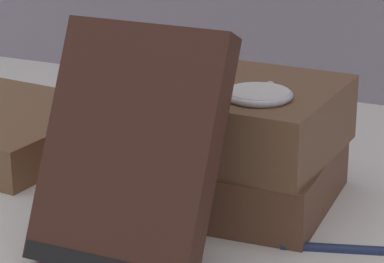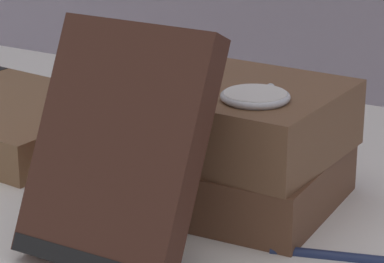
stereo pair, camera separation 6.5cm
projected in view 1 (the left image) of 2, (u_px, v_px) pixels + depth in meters
ground_plane at (152, 222)px, 0.67m from camera, size 3.00×3.00×0.00m
book_flat_bottom at (197, 169)px, 0.72m from camera, size 0.21×0.15×0.04m
book_flat_top at (209, 112)px, 0.70m from camera, size 0.19×0.14×0.05m
book_leaning_front at (129, 158)px, 0.59m from camera, size 0.12×0.09×0.16m
pocket_watch at (258, 94)px, 0.65m from camera, size 0.05×0.05×0.01m
fountain_pen at (382, 247)px, 0.62m from camera, size 0.14×0.05×0.01m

